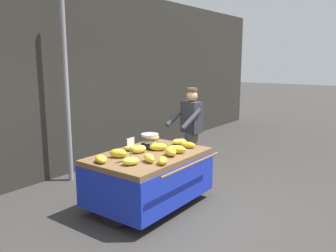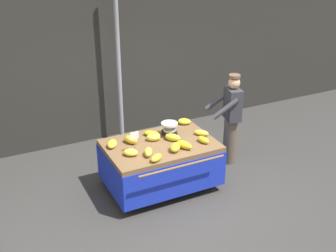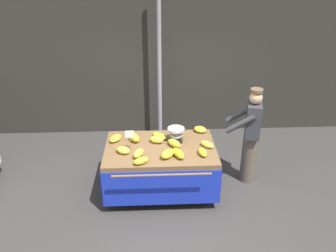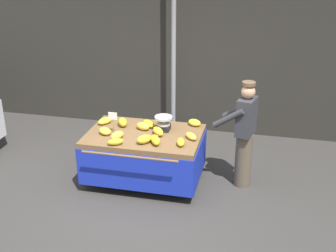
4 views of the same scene
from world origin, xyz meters
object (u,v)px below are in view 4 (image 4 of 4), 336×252
at_px(banana_bunch_10, 155,140).
at_px(banana_bunch_2, 195,123).
at_px(banana_bunch_5, 123,122).
at_px(banana_bunch_6, 105,121).
at_px(banana_bunch_9, 144,139).
at_px(price_sign, 113,118).
at_px(weighing_scale, 164,123).
at_px(street_pole, 173,52).
at_px(banana_bunch_4, 158,131).
at_px(banana_bunch_1, 105,131).
at_px(banana_bunch_0, 181,142).
at_px(banana_bunch_11, 191,136).
at_px(banana_bunch_7, 115,142).
at_px(vendor_person, 244,135).
at_px(banana_cart, 144,146).
at_px(banana_bunch_12, 143,126).
at_px(banana_bunch_8, 117,135).
at_px(banana_bunch_3, 149,124).

bearing_deg(banana_bunch_10, banana_bunch_2, 61.49).
xyz_separation_m(banana_bunch_5, banana_bunch_6, (-0.31, 0.02, -0.02)).
bearing_deg(banana_bunch_9, banana_bunch_6, 145.73).
bearing_deg(price_sign, weighing_scale, 20.09).
relative_size(street_pole, banana_bunch_4, 12.49).
distance_m(street_pole, banana_bunch_9, 2.40).
bearing_deg(banana_bunch_1, price_sign, 41.12).
height_order(banana_bunch_0, banana_bunch_9, banana_bunch_9).
bearing_deg(banana_bunch_11, banana_bunch_6, 169.48).
relative_size(banana_bunch_7, vendor_person, 0.14).
height_order(banana_bunch_4, banana_bunch_11, banana_bunch_4).
bearing_deg(banana_bunch_6, banana_bunch_5, -3.38).
bearing_deg(banana_cart, banana_bunch_6, 161.94).
relative_size(price_sign, banana_bunch_12, 1.49).
bearing_deg(banana_bunch_10, banana_cart, 129.86).
bearing_deg(banana_bunch_2, banana_bunch_6, -169.96).
relative_size(banana_cart, vendor_person, 1.05).
relative_size(price_sign, banana_bunch_11, 1.37).
bearing_deg(price_sign, vendor_person, 8.68).
distance_m(street_pole, banana_bunch_12, 1.96).
relative_size(street_pole, banana_bunch_8, 14.10).
bearing_deg(banana_bunch_0, banana_bunch_8, -179.96).
height_order(banana_bunch_2, banana_bunch_5, banana_bunch_5).
relative_size(street_pole, vendor_person, 1.97).
relative_size(banana_bunch_0, vendor_person, 0.14).
bearing_deg(banana_bunch_1, street_pole, 73.53).
xyz_separation_m(banana_bunch_6, banana_bunch_8, (0.40, -0.53, 0.01)).
relative_size(banana_bunch_1, vendor_person, 0.13).
bearing_deg(banana_bunch_3, weighing_scale, -20.88).
bearing_deg(banana_bunch_6, street_pole, 65.33).
bearing_deg(banana_cart, banana_bunch_2, 34.99).
xyz_separation_m(banana_bunch_7, banana_bunch_11, (1.05, 0.45, -0.00)).
relative_size(banana_bunch_4, banana_bunch_9, 1.06).
bearing_deg(banana_bunch_7, banana_bunch_8, 101.25).
relative_size(banana_bunch_12, vendor_person, 0.13).
xyz_separation_m(banana_bunch_4, banana_bunch_7, (-0.52, -0.49, -0.01)).
height_order(weighing_scale, banana_bunch_2, weighing_scale).
bearing_deg(banana_bunch_11, street_pole, 109.83).
bearing_deg(banana_bunch_5, banana_bunch_9, -46.51).
xyz_separation_m(banana_bunch_5, banana_bunch_9, (0.52, -0.55, -0.00)).
relative_size(banana_bunch_3, banana_bunch_8, 1.24).
distance_m(weighing_scale, banana_bunch_1, 0.92).
relative_size(banana_bunch_5, banana_bunch_12, 1.12).
distance_m(banana_bunch_0, banana_bunch_3, 0.88).
distance_m(banana_bunch_8, banana_bunch_10, 0.61).
bearing_deg(banana_bunch_8, banana_bunch_5, 99.46).
relative_size(banana_bunch_3, vendor_person, 0.17).
height_order(banana_bunch_9, banana_bunch_10, banana_bunch_9).
relative_size(banana_bunch_1, banana_bunch_6, 0.87).
distance_m(banana_bunch_1, banana_bunch_9, 0.70).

